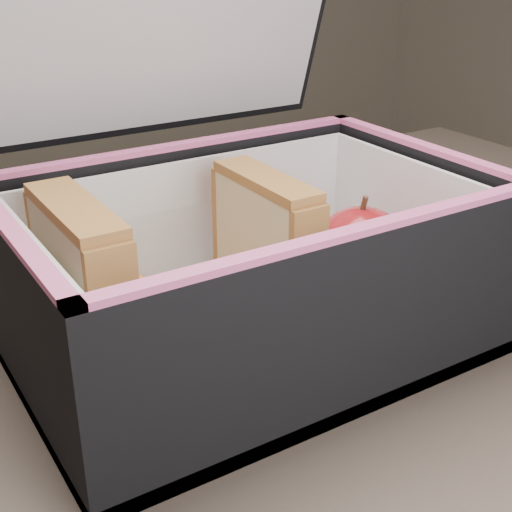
{
  "coord_description": "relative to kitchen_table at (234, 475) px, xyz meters",
  "views": [
    {
      "loc": [
        -0.2,
        -0.35,
        1.02
      ],
      "look_at": [
        0.04,
        0.03,
        0.81
      ],
      "focal_mm": 50.0,
      "sensor_mm": 36.0,
      "label": 1
    }
  ],
  "objects": [
    {
      "name": "carrot_sticks",
      "position": [
        -0.02,
        0.02,
        0.13
      ],
      "size": [
        0.05,
        0.15,
        0.03
      ],
      "color": "orange",
      "rests_on": "plastic_tub"
    },
    {
      "name": "paper_napkin",
      "position": [
        0.12,
        0.02,
        0.11
      ],
      "size": [
        0.1,
        0.1,
        0.01
      ],
      "primitive_type": "cube",
      "rotation": [
        0.0,
        0.0,
        0.38
      ],
      "color": "white",
      "rests_on": "lunch_bag"
    },
    {
      "name": "lunch_bag",
      "position": [
        0.03,
        0.03,
        0.16
      ],
      "size": [
        0.32,
        0.28,
        0.32
      ],
      "color": "black",
      "rests_on": "kitchen_table"
    },
    {
      "name": "sandwich_left",
      "position": [
        -0.09,
        0.03,
        0.16
      ],
      "size": [
        0.03,
        0.1,
        0.11
      ],
      "color": "tan",
      "rests_on": "plastic_tub"
    },
    {
      "name": "kitchen_table",
      "position": [
        0.0,
        0.0,
        0.0
      ],
      "size": [
        1.2,
        0.8,
        0.75
      ],
      "color": "brown",
      "rests_on": "ground"
    },
    {
      "name": "red_apple",
      "position": [
        0.12,
        0.01,
        0.15
      ],
      "size": [
        0.09,
        0.09,
        0.08
      ],
      "rotation": [
        0.0,
        0.0,
        0.31
      ],
      "color": "maroon",
      "rests_on": "paper_napkin"
    },
    {
      "name": "plastic_tub",
      "position": [
        -0.02,
        0.03,
        0.14
      ],
      "size": [
        0.18,
        0.13,
        0.07
      ],
      "primitive_type": null,
      "color": "white",
      "rests_on": "lunch_bag"
    },
    {
      "name": "sandwich_right",
      "position": [
        0.04,
        0.03,
        0.16
      ],
      "size": [
        0.03,
        0.1,
        0.11
      ],
      "color": "tan",
      "rests_on": "plastic_tub"
    }
  ]
}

